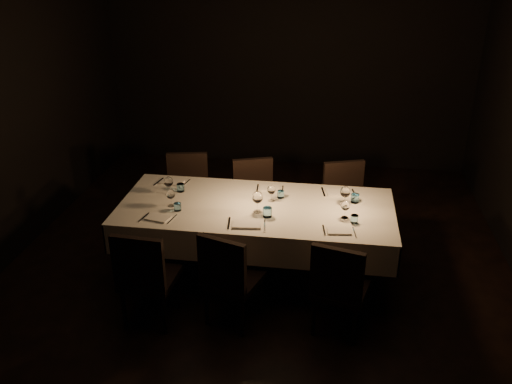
# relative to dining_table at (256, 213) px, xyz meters

# --- Properties ---
(room) EXTENTS (5.01, 6.01, 3.01)m
(room) POSITION_rel_dining_table_xyz_m (0.00, 0.00, 0.81)
(room) COLOR black
(room) RESTS_ON ground
(dining_table) EXTENTS (2.52, 1.12, 0.76)m
(dining_table) POSITION_rel_dining_table_xyz_m (0.00, 0.00, 0.00)
(dining_table) COLOR black
(dining_table) RESTS_ON ground
(chair_near_left) EXTENTS (0.46, 0.46, 0.90)m
(chair_near_left) POSITION_rel_dining_table_xyz_m (-0.79, -0.86, -0.19)
(chair_near_left) COLOR black
(chair_near_left) RESTS_ON ground
(place_setting_near_left) EXTENTS (0.31, 0.39, 0.17)m
(place_setting_near_left) POSITION_rel_dining_table_xyz_m (-0.76, -0.22, 0.14)
(place_setting_near_left) COLOR white
(place_setting_near_left) RESTS_ON dining_table
(chair_near_center) EXTENTS (0.53, 0.53, 0.88)m
(chair_near_center) POSITION_rel_dining_table_xyz_m (-0.12, -0.76, -0.20)
(chair_near_center) COLOR black
(chair_near_center) RESTS_ON ground
(place_setting_near_center) EXTENTS (0.37, 0.42, 0.20)m
(place_setting_near_center) POSITION_rel_dining_table_xyz_m (0.04, -0.22, 0.15)
(place_setting_near_center) COLOR white
(place_setting_near_center) RESTS_ON dining_table
(chair_near_right) EXTENTS (0.51, 0.51, 0.87)m
(chair_near_right) POSITION_rel_dining_table_xyz_m (0.78, -0.75, -0.20)
(chair_near_right) COLOR black
(chair_near_right) RESTS_ON ground
(place_setting_near_right) EXTENTS (0.30, 0.39, 0.16)m
(place_setting_near_right) POSITION_rel_dining_table_xyz_m (0.81, -0.22, 0.14)
(place_setting_near_right) COLOR white
(place_setting_near_right) RESTS_ON dining_table
(chair_far_left) EXTENTS (0.51, 0.51, 0.91)m
(chair_far_left) POSITION_rel_dining_table_xyz_m (-0.86, 0.74, -0.18)
(chair_far_left) COLOR black
(chair_far_left) RESTS_ON ground
(place_setting_far_left) EXTENTS (0.34, 0.40, 0.18)m
(place_setting_far_left) POSITION_rel_dining_table_xyz_m (-0.85, 0.22, 0.15)
(place_setting_far_left) COLOR white
(place_setting_far_left) RESTS_ON dining_table
(chair_far_center) EXTENTS (0.54, 0.54, 0.89)m
(chair_far_center) POSITION_rel_dining_table_xyz_m (-0.12, 0.73, -0.19)
(chair_far_center) COLOR black
(chair_far_center) RESTS_ON ground
(place_setting_far_center) EXTENTS (0.29, 0.39, 0.16)m
(place_setting_far_center) POSITION_rel_dining_table_xyz_m (0.13, 0.22, 0.14)
(place_setting_far_center) COLOR white
(place_setting_far_center) RESTS_ON dining_table
(chair_far_right) EXTENTS (0.54, 0.54, 0.90)m
(chair_far_right) POSITION_rel_dining_table_xyz_m (0.83, 0.77, -0.19)
(chair_far_right) COLOR black
(chair_far_right) RESTS_ON ground
(place_setting_far_right) EXTENTS (0.36, 0.41, 0.19)m
(place_setting_far_right) POSITION_rel_dining_table_xyz_m (0.81, 0.22, 0.15)
(place_setting_far_right) COLOR white
(place_setting_far_right) RESTS_ON dining_table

